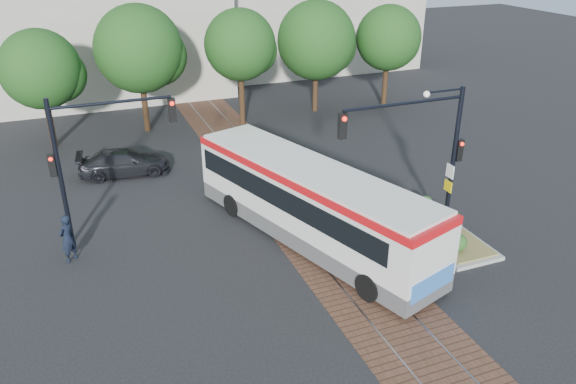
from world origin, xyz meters
name	(u,v)px	position (x,y,z in m)	size (l,w,h in m)	color
ground	(326,245)	(0.00, 0.00, 0.00)	(120.00, 120.00, 0.00)	black
trackbed	(289,203)	(0.00, 4.00, 0.01)	(3.60, 40.00, 0.02)	brown
tree_row	(234,47)	(1.21, 16.42, 4.85)	(26.40, 5.60, 7.67)	#382314
warehouses	(169,34)	(-0.53, 28.75, 3.81)	(40.00, 13.00, 8.00)	#ADA899
city_bus	(310,200)	(-0.46, 0.64, 1.80)	(6.19, 12.21, 3.22)	#48484B
traffic_island	(440,226)	(4.82, -0.90, 0.33)	(2.20, 5.20, 1.13)	gray
signal_pole_main	(430,142)	(3.86, -0.81, 4.16)	(5.49, 0.46, 6.00)	black
signal_pole_left	(87,149)	(-8.37, 4.00, 3.86)	(4.99, 0.34, 6.00)	black
officer	(68,238)	(-9.60, 2.53, 0.97)	(0.71, 0.47, 1.94)	black
parked_car	(124,163)	(-6.64, 10.24, 0.66)	(1.85, 4.56, 1.32)	black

